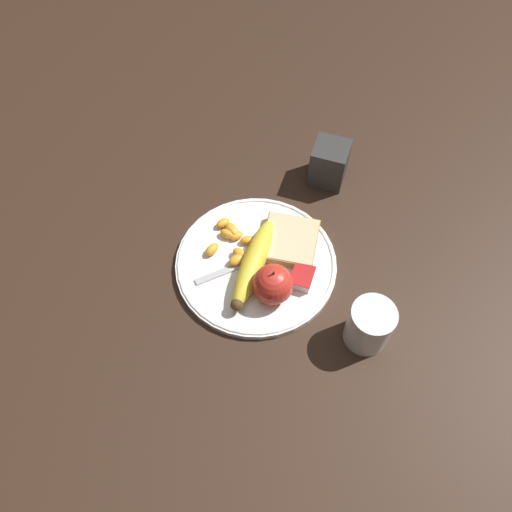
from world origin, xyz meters
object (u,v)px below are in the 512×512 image
at_px(juice_glass, 369,326).
at_px(jam_packet, 302,278).
at_px(banana, 253,263).
at_px(condiment_caddy, 329,163).
at_px(fork, 251,261).
at_px(bread_slice, 290,241).
at_px(plate, 256,263).
at_px(apple, 273,284).

xyz_separation_m(juice_glass, jam_packet, (-0.06, -0.13, -0.02)).
bearing_deg(banana, condiment_caddy, 164.75).
bearing_deg(banana, fork, -150.09).
height_order(bread_slice, jam_packet, same).
xyz_separation_m(plate, juice_glass, (0.07, 0.22, 0.03)).
xyz_separation_m(apple, condiment_caddy, (-0.29, 0.02, -0.00)).
distance_m(apple, fork, 0.08).
relative_size(juice_glass, banana, 0.46).
height_order(plate, bread_slice, bread_slice).
relative_size(juice_glass, bread_slice, 0.77).
bearing_deg(bread_slice, apple, 0.67).
relative_size(apple, fork, 0.55).
xyz_separation_m(juice_glass, apple, (-0.02, -0.17, 0.01)).
xyz_separation_m(banana, condiment_caddy, (-0.26, 0.07, 0.01)).
relative_size(bread_slice, jam_packet, 2.47).
xyz_separation_m(banana, bread_slice, (-0.07, 0.05, -0.01)).
bearing_deg(fork, banana, -103.43).
height_order(apple, banana, apple).
height_order(juice_glass, bread_slice, juice_glass).
bearing_deg(banana, bread_slice, 146.72).
bearing_deg(apple, fork, -132.10).
relative_size(juice_glass, jam_packet, 1.91).
height_order(jam_packet, condiment_caddy, condiment_caddy).
xyz_separation_m(apple, jam_packet, (-0.04, 0.04, -0.02)).
bearing_deg(juice_glass, jam_packet, -115.86).
xyz_separation_m(plate, apple, (0.05, 0.05, 0.04)).
bearing_deg(jam_packet, apple, -44.53).
distance_m(apple, banana, 0.06).
bearing_deg(plate, apple, 42.22).
distance_m(bread_slice, jam_packet, 0.08).
height_order(plate, condiment_caddy, condiment_caddy).
height_order(apple, jam_packet, apple).
bearing_deg(juice_glass, condiment_caddy, -155.19).
relative_size(plate, fork, 2.02).
bearing_deg(bread_slice, condiment_caddy, 172.76).
relative_size(banana, fork, 1.33).
bearing_deg(plate, banana, -1.45).
bearing_deg(apple, juice_glass, 83.13).
relative_size(plate, juice_glass, 3.31).
bearing_deg(juice_glass, plate, -108.60).
bearing_deg(apple, jam_packet, 135.47).
bearing_deg(banana, jam_packet, 93.16).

